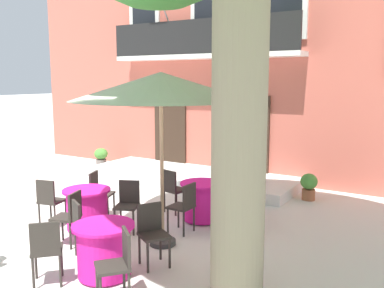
# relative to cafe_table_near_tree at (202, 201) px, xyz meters

# --- Properties ---
(ground_plane) EXTENTS (120.00, 120.00, 0.00)m
(ground_plane) POSITION_rel_cafe_table_near_tree_xyz_m (-1.11, -1.39, -0.39)
(ground_plane) COLOR silver
(building_facade) EXTENTS (13.00, 5.09, 7.50)m
(building_facade) POSITION_rel_cafe_table_near_tree_xyz_m (-1.90, 5.60, 3.36)
(building_facade) COLOR #BC5B4C
(building_facade) RESTS_ON ground
(entrance_step_platform) EXTENTS (5.80, 2.01, 0.25)m
(entrance_step_platform) POSITION_rel_cafe_table_near_tree_xyz_m (-1.91, 2.61, -0.27)
(entrance_step_platform) COLOR silver
(entrance_step_platform) RESTS_ON ground
(cafe_table_near_tree) EXTENTS (0.86, 0.86, 0.76)m
(cafe_table_near_tree) POSITION_rel_cafe_table_near_tree_xyz_m (0.00, 0.00, 0.00)
(cafe_table_near_tree) COLOR #DB1984
(cafe_table_near_tree) RESTS_ON ground
(cafe_chair_near_tree_0) EXTENTS (0.40, 0.40, 0.91)m
(cafe_chair_near_tree_0) POSITION_rel_cafe_table_near_tree_xyz_m (0.07, -0.75, 0.14)
(cafe_chair_near_tree_0) COLOR #2D2823
(cafe_chair_near_tree_0) RESTS_ON ground
(cafe_chair_near_tree_1) EXTENTS (0.47, 0.47, 0.91)m
(cafe_chair_near_tree_1) POSITION_rel_cafe_table_near_tree_xyz_m (0.75, -0.06, 0.14)
(cafe_chair_near_tree_1) COLOR #2D2823
(cafe_chair_near_tree_1) RESTS_ON ground
(cafe_chair_near_tree_2) EXTENTS (0.47, 0.47, 0.91)m
(cafe_chair_near_tree_2) POSITION_rel_cafe_table_near_tree_xyz_m (0.07, 0.75, 0.14)
(cafe_chair_near_tree_2) COLOR #2D2823
(cafe_chair_near_tree_2) RESTS_ON ground
(cafe_chair_near_tree_3) EXTENTS (0.48, 0.48, 0.91)m
(cafe_chair_near_tree_3) POSITION_rel_cafe_table_near_tree_xyz_m (-0.75, 0.10, 0.14)
(cafe_chair_near_tree_3) COLOR #2D2823
(cafe_chair_near_tree_3) RESTS_ON ground
(cafe_table_middle) EXTENTS (0.86, 0.86, 0.76)m
(cafe_table_middle) POSITION_rel_cafe_table_near_tree_xyz_m (0.04, -2.79, 0.00)
(cafe_table_middle) COLOR #DB1984
(cafe_table_middle) RESTS_ON ground
(cafe_chair_middle_0) EXTENTS (0.57, 0.57, 0.91)m
(cafe_chair_middle_0) POSITION_rel_cafe_table_near_tree_xyz_m (-0.42, -3.38, 0.14)
(cafe_chair_middle_0) COLOR #2D2823
(cafe_chair_middle_0) RESTS_ON ground
(cafe_chair_middle_1) EXTENTS (0.56, 0.56, 0.91)m
(cafe_chair_middle_1) POSITION_rel_cafe_table_near_tree_xyz_m (0.67, -3.20, 0.14)
(cafe_chair_middle_1) COLOR #2D2823
(cafe_chair_middle_1) RESTS_ON ground
(cafe_chair_middle_2) EXTENTS (0.55, 0.55, 0.91)m
(cafe_chair_middle_2) POSITION_rel_cafe_table_near_tree_xyz_m (0.37, -2.10, 0.14)
(cafe_chair_middle_2) COLOR #2D2823
(cafe_chair_middle_2) RESTS_ON ground
(cafe_chair_middle_3) EXTENTS (0.54, 0.54, 0.91)m
(cafe_chair_middle_3) POSITION_rel_cafe_table_near_tree_xyz_m (-0.65, -2.48, 0.14)
(cafe_chair_middle_3) COLOR #2D2823
(cafe_chair_middle_3) RESTS_ON ground
(cafe_table_front) EXTENTS (0.86, 0.86, 0.76)m
(cafe_table_front) POSITION_rel_cafe_table_near_tree_xyz_m (-1.54, -1.54, 0.00)
(cafe_table_front) COLOR #DB1984
(cafe_table_front) RESTS_ON ground
(cafe_chair_front_0) EXTENTS (0.50, 0.50, 0.91)m
(cafe_chair_front_0) POSITION_rel_cafe_table_near_tree_xyz_m (-1.23, -2.23, 0.14)
(cafe_chair_front_0) COLOR #2D2823
(cafe_chair_front_0) RESTS_ON ground
(cafe_chair_front_1) EXTENTS (0.52, 0.52, 0.91)m
(cafe_chair_front_1) POSITION_rel_cafe_table_near_tree_xyz_m (-0.88, -1.18, 0.14)
(cafe_chair_front_1) COLOR #2D2823
(cafe_chair_front_1) RESTS_ON ground
(cafe_chair_front_2) EXTENTS (0.52, 0.52, 0.91)m
(cafe_chair_front_2) POSITION_rel_cafe_table_near_tree_xyz_m (-1.88, -0.87, 0.14)
(cafe_chair_front_2) COLOR #2D2823
(cafe_chair_front_2) RESTS_ON ground
(cafe_chair_front_3) EXTENTS (0.48, 0.48, 0.91)m
(cafe_chair_front_3) POSITION_rel_cafe_table_near_tree_xyz_m (-2.25, -1.79, 0.14)
(cafe_chair_front_3) COLOR #2D2823
(cafe_chair_front_3) RESTS_ON ground
(cafe_umbrella) EXTENTS (2.90, 2.90, 2.85)m
(cafe_umbrella) POSITION_rel_cafe_table_near_tree_xyz_m (0.05, -1.41, 2.22)
(cafe_umbrella) COLOR #997A56
(cafe_umbrella) RESTS_ON ground
(ground_planter_left) EXTENTS (0.41, 0.41, 0.63)m
(ground_planter_left) POSITION_rel_cafe_table_near_tree_xyz_m (-5.16, 2.64, -0.04)
(ground_planter_left) COLOR slate
(ground_planter_left) RESTS_ON ground
(ground_planter_right) EXTENTS (0.39, 0.39, 0.61)m
(ground_planter_right) POSITION_rel_cafe_table_near_tree_xyz_m (1.34, 2.52, -0.05)
(ground_planter_right) COLOR #995638
(ground_planter_right) RESTS_ON ground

